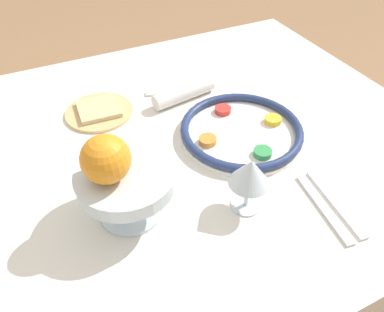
{
  "coord_description": "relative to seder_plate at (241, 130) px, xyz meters",
  "views": [
    {
      "loc": [
        0.27,
        0.64,
        1.33
      ],
      "look_at": [
        0.01,
        0.11,
        0.79
      ],
      "focal_mm": 35.0,
      "sensor_mm": 36.0,
      "label": 1
    }
  ],
  "objects": [
    {
      "name": "ground_plane",
      "position": [
        0.15,
        -0.05,
        -0.77
      ],
      "size": [
        8.0,
        8.0,
        0.0
      ],
      "primitive_type": "plane",
      "color": "#99704C"
    },
    {
      "name": "wine_glass",
      "position": [
        0.11,
        0.2,
        0.07
      ],
      "size": [
        0.08,
        0.08,
        0.12
      ],
      "color": "silver",
      "rests_on": "dining_table"
    },
    {
      "name": "bread_plate",
      "position": [
        0.29,
        -0.24,
        -0.01
      ],
      "size": [
        0.18,
        0.18,
        0.02
      ],
      "color": "tan",
      "rests_on": "dining_table"
    },
    {
      "name": "dining_table",
      "position": [
        0.15,
        -0.05,
        -0.39
      ],
      "size": [
        1.26,
        1.02,
        0.75
      ],
      "color": "silver",
      "rests_on": "ground_plane"
    },
    {
      "name": "orange_fruit",
      "position": [
        0.35,
        0.11,
        0.14
      ],
      "size": [
        0.09,
        0.09,
        0.09
      ],
      "color": "orange",
      "rests_on": "fruit_stand"
    },
    {
      "name": "fork_left",
      "position": [
        -0.06,
        0.27,
        -0.01
      ],
      "size": [
        0.04,
        0.18,
        0.01
      ],
      "color": "silver",
      "rests_on": "dining_table"
    },
    {
      "name": "fruit_stand",
      "position": [
        0.32,
        0.11,
        0.07
      ],
      "size": [
        0.18,
        0.18,
        0.11
      ],
      "color": "silver",
      "rests_on": "dining_table"
    },
    {
      "name": "fork_right",
      "position": [
        -0.03,
        0.27,
        -0.01
      ],
      "size": [
        0.05,
        0.18,
        0.01
      ],
      "color": "silver",
      "rests_on": "dining_table"
    },
    {
      "name": "napkin_roll",
      "position": [
        0.06,
        -0.2,
        0.01
      ],
      "size": [
        0.18,
        0.07,
        0.04
      ],
      "color": "white",
      "rests_on": "dining_table"
    },
    {
      "name": "spoon",
      "position": [
        0.07,
        -0.24,
        -0.01
      ],
      "size": [
        0.16,
        0.07,
        0.01
      ],
      "color": "silver",
      "rests_on": "dining_table"
    },
    {
      "name": "seder_plate",
      "position": [
        0.0,
        0.0,
        0.0
      ],
      "size": [
        0.3,
        0.3,
        0.03
      ],
      "color": "white",
      "rests_on": "dining_table"
    }
  ]
}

